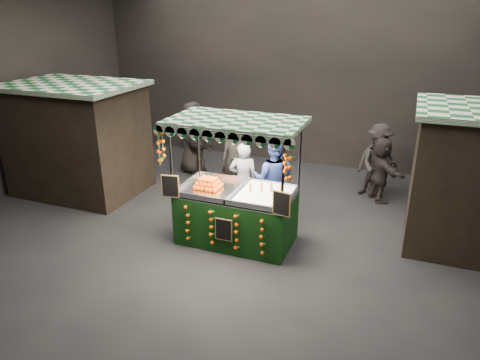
% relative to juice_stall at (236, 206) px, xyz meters
% --- Properties ---
extents(ground, '(12.00, 12.00, 0.00)m').
position_rel_juice_stall_xyz_m(ground, '(-0.02, 0.02, -0.74)').
color(ground, black).
rests_on(ground, ground).
extents(market_hall, '(12.10, 10.10, 5.05)m').
position_rel_juice_stall_xyz_m(market_hall, '(-0.02, 0.02, 2.64)').
color(market_hall, black).
rests_on(market_hall, ground).
extents(neighbour_stall_left, '(3.00, 2.20, 2.60)m').
position_rel_juice_stall_xyz_m(neighbour_stall_left, '(-4.42, 1.02, 0.57)').
color(neighbour_stall_left, black).
rests_on(neighbour_stall_left, ground).
extents(juice_stall, '(2.46, 1.44, 2.38)m').
position_rel_juice_stall_xyz_m(juice_stall, '(0.00, 0.00, 0.00)').
color(juice_stall, black).
rests_on(juice_stall, ground).
extents(vendor_grey, '(0.69, 0.55, 1.64)m').
position_rel_juice_stall_xyz_m(vendor_grey, '(-0.27, 1.06, 0.08)').
color(vendor_grey, slate).
rests_on(vendor_grey, ground).
extents(vendor_blue, '(0.97, 0.80, 1.81)m').
position_rel_juice_stall_xyz_m(vendor_blue, '(0.37, 1.13, 0.17)').
color(vendor_blue, navy).
rests_on(vendor_blue, ground).
extents(shopper_0, '(0.67, 0.52, 1.64)m').
position_rel_juice_stall_xyz_m(shopper_0, '(-0.94, 2.21, 0.08)').
color(shopper_0, '#2C2724').
rests_on(shopper_0, ground).
extents(shopper_1, '(0.80, 0.65, 1.55)m').
position_rel_juice_stall_xyz_m(shopper_1, '(2.24, 3.18, 0.04)').
color(shopper_1, '#2E2625').
rests_on(shopper_1, ground).
extents(shopper_2, '(1.21, 0.87, 1.91)m').
position_rel_juice_stall_xyz_m(shopper_2, '(-2.25, 2.94, 0.22)').
color(shopper_2, black).
rests_on(shopper_2, ground).
extents(shopper_3, '(1.21, 1.14, 1.65)m').
position_rel_juice_stall_xyz_m(shopper_3, '(2.21, 3.66, 0.09)').
color(shopper_3, black).
rests_on(shopper_3, ground).
extents(shopper_4, '(0.97, 0.67, 1.92)m').
position_rel_juice_stall_xyz_m(shopper_4, '(-2.48, 3.13, 0.22)').
color(shopper_4, black).
rests_on(shopper_4, ground).
extents(shopper_5, '(1.11, 1.42, 1.51)m').
position_rel_juice_stall_xyz_m(shopper_5, '(2.34, 3.00, 0.02)').
color(shopper_5, '#2E2725').
rests_on(shopper_5, ground).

